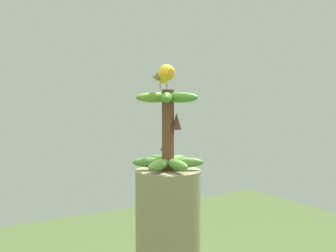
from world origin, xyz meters
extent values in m
cylinder|color=brown|center=(0.00, 0.00, 1.47)|extent=(0.04, 0.04, 0.30)
ellipsoid|color=#4A8330|center=(-0.05, 0.03, 1.35)|extent=(0.14, 0.10, 0.04)
ellipsoid|color=#5A893A|center=(-0.05, -0.03, 1.35)|extent=(0.14, 0.10, 0.04)
ellipsoid|color=#568B36|center=(0.00, -0.06, 1.35)|extent=(0.04, 0.14, 0.04)
ellipsoid|color=#4E7E31|center=(0.05, -0.03, 1.35)|extent=(0.14, 0.10, 0.04)
ellipsoid|color=#518B2F|center=(0.05, 0.03, 1.35)|extent=(0.14, 0.10, 0.04)
ellipsoid|color=#4D842F|center=(0.00, 0.06, 1.35)|extent=(0.04, 0.14, 0.04)
ellipsoid|color=#5B8A30|center=(-0.02, 0.05, 1.59)|extent=(0.09, 0.14, 0.04)
ellipsoid|color=olive|center=(-0.06, 0.01, 1.59)|extent=(0.14, 0.05, 0.04)
ellipsoid|color=#4B8A2C|center=(-0.03, -0.05, 1.59)|extent=(0.11, 0.13, 0.04)
ellipsoid|color=#4D8831|center=(0.02, -0.05, 1.59)|extent=(0.09, 0.14, 0.04)
ellipsoid|color=#528932|center=(0.06, -0.01, 1.59)|extent=(0.14, 0.05, 0.04)
ellipsoid|color=#4E7E30|center=(0.03, 0.05, 1.59)|extent=(0.11, 0.13, 0.04)
cone|color=brown|center=(0.01, 0.03, 1.42)|extent=(0.04, 0.04, 0.06)
cone|color=#4C2D1E|center=(0.02, -0.03, 1.50)|extent=(0.04, 0.04, 0.06)
cylinder|color=#C68933|center=(-0.05, -0.03, 1.63)|extent=(0.01, 0.00, 0.02)
cylinder|color=#C68933|center=(-0.03, -0.03, 1.63)|extent=(0.00, 0.01, 0.02)
ellipsoid|color=gold|center=(-0.04, -0.03, 1.66)|extent=(0.06, 0.10, 0.05)
ellipsoid|color=brown|center=(-0.06, -0.02, 1.66)|extent=(0.02, 0.07, 0.03)
ellipsoid|color=brown|center=(-0.02, -0.03, 1.66)|extent=(0.02, 0.07, 0.03)
cube|color=brown|center=(-0.02, 0.04, 1.66)|extent=(0.04, 0.07, 0.01)
sphere|color=gold|center=(-0.05, -0.07, 1.67)|extent=(0.06, 0.06, 0.06)
sphere|color=black|center=(-0.03, -0.08, 1.68)|extent=(0.01, 0.01, 0.01)
cone|color=orange|center=(-0.06, -0.11, 1.67)|extent=(0.03, 0.03, 0.02)
camera|label=1|loc=(-0.79, -1.33, 1.60)|focal=45.38mm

